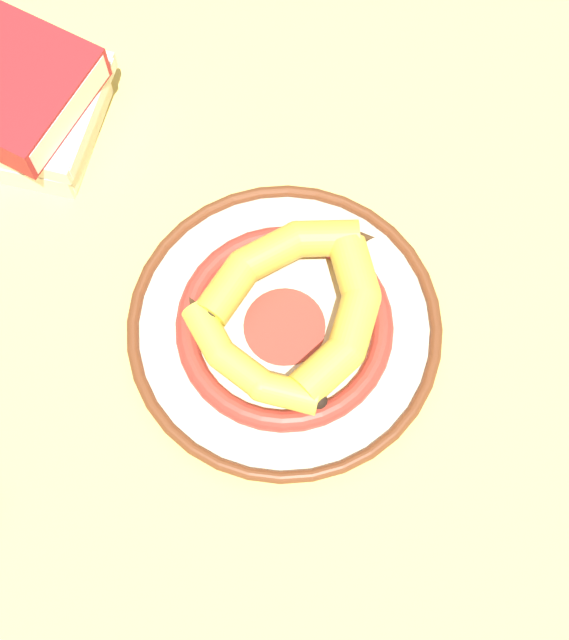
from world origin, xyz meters
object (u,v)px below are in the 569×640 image
object	(u,v)px
banana_b	(244,363)
book_stack	(11,100)
decorative_bowl	(284,328)
banana_a	(279,258)
banana_c	(344,324)

from	to	relation	value
banana_b	book_stack	distance (m)	0.38
decorative_bowl	banana_a	xyz separation A→B (m)	(0.02, -0.06, 0.04)
banana_a	banana_c	world-z (taller)	banana_c
decorative_bowl	banana_c	distance (m)	0.07
decorative_bowl	book_stack	world-z (taller)	book_stack
decorative_bowl	banana_c	xyz separation A→B (m)	(-0.06, -0.00, 0.04)
decorative_bowl	book_stack	distance (m)	0.38
banana_a	banana_b	xyz separation A→B (m)	(0.01, 0.11, -0.00)
decorative_bowl	banana_c	bearing A→B (deg)	-176.80
banana_a	book_stack	size ratio (longest dim) A/B	0.78
banana_b	book_stack	size ratio (longest dim) A/B	0.78
banana_b	decorative_bowl	bearing A→B (deg)	88.50
decorative_bowl	banana_b	world-z (taller)	banana_b
book_stack	decorative_bowl	bearing A→B (deg)	-18.47
decorative_bowl	banana_a	world-z (taller)	banana_a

